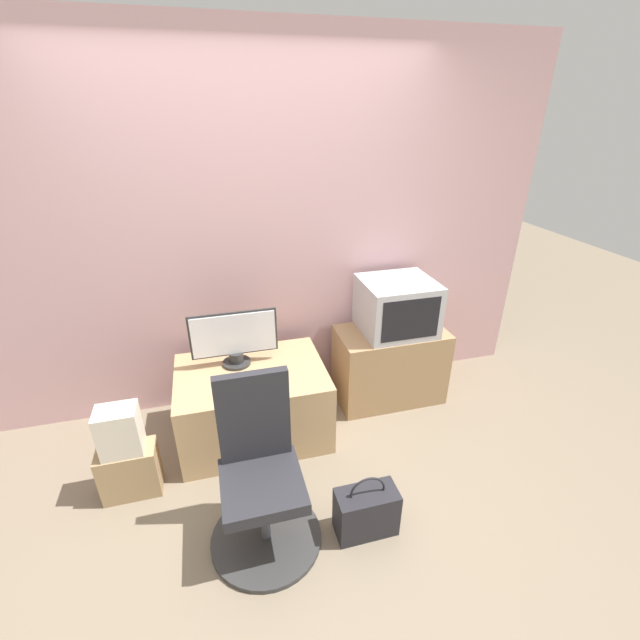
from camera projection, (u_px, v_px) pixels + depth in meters
ground_plane at (298, 521)px, 2.43m from camera, size 12.00×12.00×0.00m
wall_back at (253, 237)px, 3.00m from camera, size 4.40×0.05×2.60m
desk at (253, 403)px, 2.99m from camera, size 1.00×0.71×0.52m
side_stand at (389, 364)px, 3.37m from camera, size 0.82×0.45×0.59m
main_monitor at (234, 339)px, 2.87m from camera, size 0.58×0.19×0.39m
keyboard at (246, 380)px, 2.77m from camera, size 0.31×0.14×0.01m
mouse at (280, 372)px, 2.84m from camera, size 0.07×0.04×0.03m
crt_tv at (397, 306)px, 3.17m from camera, size 0.53×0.48×0.40m
office_chair at (261, 484)px, 2.22m from camera, size 0.60×0.60×0.97m
cardboard_box_lower at (130, 471)px, 2.56m from camera, size 0.33×0.19×0.33m
cardboard_box_upper at (119, 431)px, 2.42m from camera, size 0.23×0.17×0.29m
handbag at (366, 511)px, 2.33m from camera, size 0.34×0.17×0.39m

